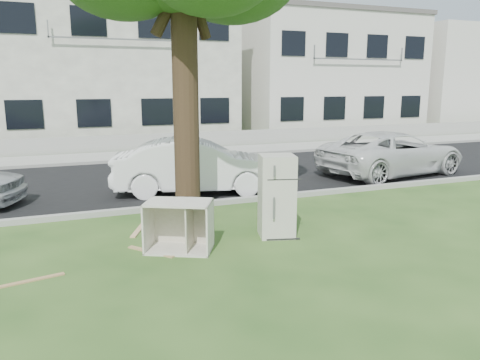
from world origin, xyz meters
name	(u,v)px	position (x,y,z in m)	size (l,w,h in m)	color
ground	(235,238)	(0.00, 0.00, 0.00)	(120.00, 120.00, 0.00)	#274819
road	(164,179)	(0.00, 6.00, 0.01)	(120.00, 7.00, 0.01)	black
kerb_near	(198,207)	(0.00, 2.45, 0.00)	(120.00, 0.18, 0.12)	gray
kerb_far	(144,161)	(0.00, 9.55, 0.00)	(120.00, 0.18, 0.12)	gray
sidewalk	(137,156)	(0.00, 11.00, 0.01)	(120.00, 2.80, 0.01)	gray
low_wall	(131,143)	(0.00, 12.60, 0.35)	(120.00, 0.15, 0.70)	gray
townhouse_center	(113,66)	(0.00, 17.50, 3.72)	(11.22, 8.16, 7.44)	silver
townhouse_right	(317,74)	(12.00, 17.50, 3.42)	(10.20, 8.16, 6.84)	silver
fridge	(277,196)	(0.79, -0.15, 0.77)	(0.64, 0.59, 1.54)	beige
cabinet	(179,226)	(-1.11, -0.25, 0.43)	(1.11, 0.69, 0.87)	silver
plank_a	(27,281)	(-3.51, -0.75, 0.01)	(1.05, 0.09, 0.02)	#A17C4E
plank_b	(151,252)	(-1.60, -0.19, 0.01)	(0.98, 0.10, 0.02)	#A48455
plank_c	(138,230)	(-1.60, 1.10, 0.01)	(0.90, 0.10, 0.02)	tan
car_center	(197,166)	(0.41, 3.87, 0.72)	(1.51, 4.34, 1.43)	white
car_right	(392,153)	(6.89, 4.07, 0.69)	(2.27, 4.93, 1.37)	silver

